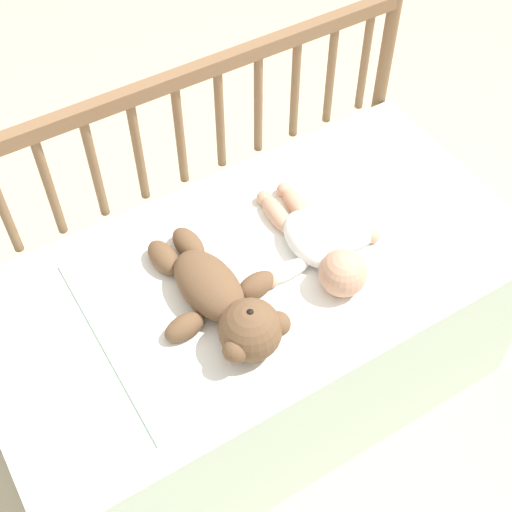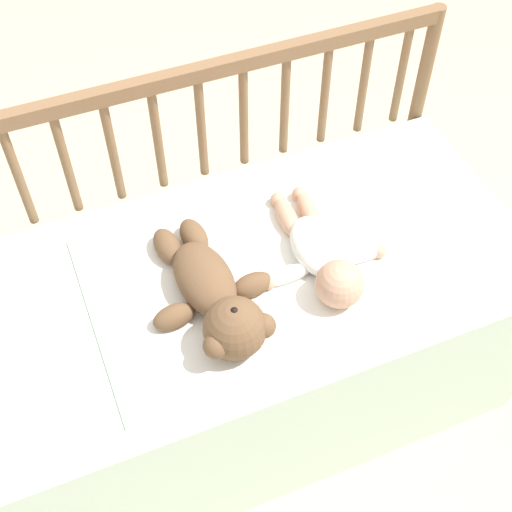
# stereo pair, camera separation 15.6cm
# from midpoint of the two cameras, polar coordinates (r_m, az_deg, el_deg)

# --- Properties ---
(ground_plane) EXTENTS (12.00, 12.00, 0.00)m
(ground_plane) POSITION_cam_midpoint_polar(r_m,az_deg,el_deg) (2.07, 2.15, -10.55)
(ground_plane) COLOR #C6B293
(crib_mattress) EXTENTS (1.26, 0.64, 0.55)m
(crib_mattress) POSITION_cam_midpoint_polar(r_m,az_deg,el_deg) (1.84, 2.41, -6.56)
(crib_mattress) COLOR silver
(crib_mattress) RESTS_ON ground_plane
(crib_rail) EXTENTS (1.26, 0.04, 0.87)m
(crib_rail) POSITION_cam_midpoint_polar(r_m,az_deg,el_deg) (1.76, -1.72, 8.37)
(crib_rail) COLOR brown
(crib_rail) RESTS_ON ground_plane
(blanket) EXTENTS (0.77, 0.51, 0.01)m
(blanket) POSITION_cam_midpoint_polar(r_m,az_deg,el_deg) (1.60, 3.17, -1.54)
(blanket) COLOR white
(blanket) RESTS_ON crib_mattress
(teddy_bear) EXTENTS (0.28, 0.41, 0.13)m
(teddy_bear) POSITION_cam_midpoint_polar(r_m,az_deg,el_deg) (1.50, -0.30, -3.50)
(teddy_bear) COLOR brown
(teddy_bear) RESTS_ON crib_mattress
(baby) EXTENTS (0.32, 0.38, 0.11)m
(baby) POSITION_cam_midpoint_polar(r_m,az_deg,el_deg) (1.61, 8.02, -0.04)
(baby) COLOR white
(baby) RESTS_ON crib_mattress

